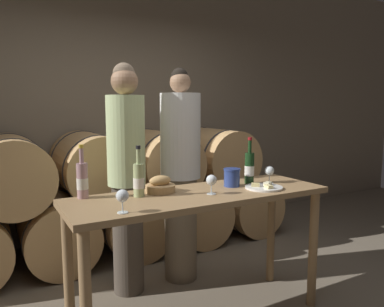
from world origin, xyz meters
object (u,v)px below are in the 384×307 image
(person_left, at_px, (127,175))
(wine_glass_left, at_px, (211,181))
(wine_bottle_red, at_px, (249,168))
(bread_basket, at_px, (160,186))
(tasting_table, at_px, (200,213))
(wine_bottle_rose, at_px, (82,180))
(person_right, at_px, (181,174))
(blue_crock, at_px, (232,177))
(wine_glass_center, at_px, (269,171))
(wine_glass_far_left, at_px, (122,197))
(cheese_plate, at_px, (264,187))
(wine_bottle_white, at_px, (139,179))

(person_left, bearing_deg, wine_glass_left, -65.06)
(wine_bottle_red, relative_size, bread_basket, 1.72)
(bread_basket, bearing_deg, tasting_table, -32.69)
(tasting_table, relative_size, wine_bottle_rose, 5.25)
(person_right, relative_size, bread_basket, 8.86)
(person_left, height_order, person_right, person_left)
(wine_glass_left, bearing_deg, blue_crock, 27.42)
(wine_bottle_red, bearing_deg, wine_bottle_rose, 172.66)
(wine_glass_left, distance_m, wine_glass_center, 0.57)
(blue_crock, distance_m, wine_glass_center, 0.31)
(wine_glass_left, bearing_deg, wine_bottle_red, 19.64)
(wine_glass_far_left, distance_m, wine_glass_left, 0.66)
(person_left, height_order, wine_glass_far_left, person_left)
(person_right, height_order, cheese_plate, person_right)
(person_left, relative_size, bread_basket, 8.94)
(person_left, bearing_deg, wine_bottle_red, -36.34)
(blue_crock, bearing_deg, person_left, 135.44)
(wine_glass_left, xyz_separation_m, wine_glass_center, (0.56, 0.09, 0.00))
(tasting_table, relative_size, wine_glass_far_left, 13.70)
(bread_basket, distance_m, wine_glass_far_left, 0.51)
(tasting_table, bearing_deg, blue_crock, 11.87)
(wine_bottle_red, distance_m, wine_bottle_rose, 1.19)
(person_right, relative_size, wine_bottle_white, 5.44)
(person_left, distance_m, wine_glass_far_left, 0.90)
(tasting_table, distance_m, cheese_plate, 0.49)
(blue_crock, xyz_separation_m, wine_glass_left, (-0.26, -0.13, 0.02))
(wine_bottle_red, relative_size, wine_glass_far_left, 2.67)
(person_left, height_order, cheese_plate, person_left)
(wine_bottle_rose, bearing_deg, bread_basket, -10.31)
(wine_bottle_red, bearing_deg, wine_glass_far_left, -165.32)
(tasting_table, distance_m, wine_bottle_red, 0.54)
(wine_bottle_red, bearing_deg, wine_glass_left, -160.36)
(wine_glass_center, bearing_deg, blue_crock, 171.72)
(wine_bottle_white, bearing_deg, wine_glass_left, -21.37)
(wine_glass_left, bearing_deg, tasting_table, 120.23)
(person_left, distance_m, blue_crock, 0.82)
(person_left, relative_size, cheese_plate, 6.93)
(wine_bottle_white, bearing_deg, wine_bottle_red, -1.22)
(tasting_table, relative_size, blue_crock, 13.69)
(blue_crock, bearing_deg, cheese_plate, -47.07)
(wine_bottle_rose, xyz_separation_m, bread_basket, (0.49, -0.09, -0.07))
(person_right, bearing_deg, wine_glass_center, -55.68)
(tasting_table, height_order, wine_bottle_white, wine_bottle_white)
(wine_bottle_rose, bearing_deg, wine_bottle_white, -22.68)
(wine_bottle_red, height_order, wine_glass_left, wine_bottle_red)
(person_right, xyz_separation_m, wine_bottle_red, (0.29, -0.56, 0.11))
(wine_bottle_rose, distance_m, wine_glass_far_left, 0.45)
(wine_bottle_white, distance_m, wine_bottle_rose, 0.35)
(person_right, bearing_deg, person_left, 179.97)
(blue_crock, xyz_separation_m, cheese_plate, (0.16, -0.17, -0.06))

